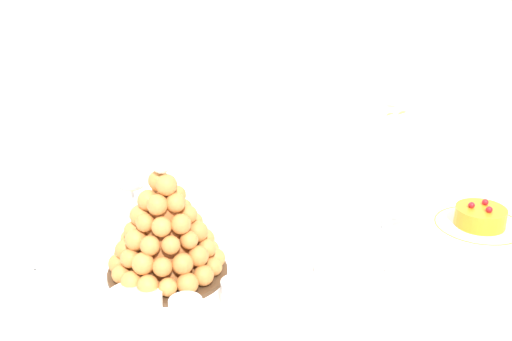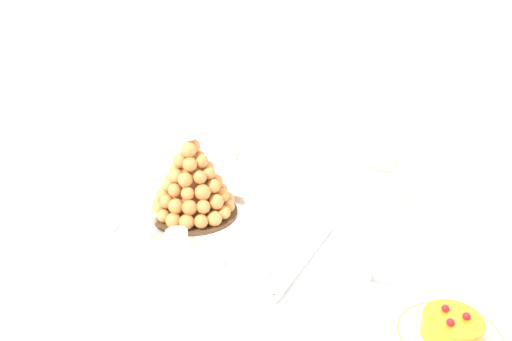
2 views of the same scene
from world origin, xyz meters
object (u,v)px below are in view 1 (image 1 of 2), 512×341
at_px(creme_brulee_ramekin, 134,301).
at_px(fruit_tart_plate, 480,220).
at_px(dessert_cup_left, 116,333).
at_px(wine_glass, 131,178).
at_px(macaron_goblet, 392,156).
at_px(croquembouche, 165,231).
at_px(dessert_cup_right, 330,261).
at_px(dessert_cup_mid_left, 186,315).
at_px(dessert_cup_centre, 236,294).
at_px(serving_tray, 210,279).
at_px(dessert_cup_mid_right, 287,281).

height_order(creme_brulee_ramekin, fruit_tart_plate, fruit_tart_plate).
relative_size(dessert_cup_left, fruit_tart_plate, 0.29).
relative_size(creme_brulee_ramekin, wine_glass, 0.57).
height_order(dessert_cup_left, macaron_goblet, macaron_goblet).
xyz_separation_m(croquembouche, dessert_cup_right, (0.26, -0.15, -0.06)).
relative_size(croquembouche, fruit_tart_plate, 1.20).
relative_size(dessert_cup_mid_left, fruit_tart_plate, 0.28).
xyz_separation_m(dessert_cup_centre, dessert_cup_right, (0.20, 0.01, 0.00)).
height_order(croquembouche, fruit_tart_plate, croquembouche).
bearing_deg(serving_tray, fruit_tart_plate, -9.50).
distance_m(dessert_cup_mid_right, dessert_cup_right, 0.10).
distance_m(serving_tray, fruit_tart_plate, 0.61).
relative_size(dessert_cup_right, fruit_tart_plate, 0.29).
bearing_deg(serving_tray, dessert_cup_mid_right, -48.11).
height_order(dessert_cup_left, dessert_cup_right, same).
height_order(serving_tray, dessert_cup_mid_right, dessert_cup_mid_right).
bearing_deg(creme_brulee_ramekin, dessert_cup_left, -125.78).
xyz_separation_m(croquembouche, dessert_cup_mid_right, (0.16, -0.16, -0.07)).
bearing_deg(dessert_cup_left, wine_glass, 65.51).
distance_m(serving_tray, dessert_cup_mid_left, 0.16).
relative_size(dessert_cup_left, dessert_cup_right, 1.00).
bearing_deg(dessert_cup_mid_left, macaron_goblet, 11.69).
distance_m(dessert_cup_centre, macaron_goblet, 0.45).
height_order(dessert_cup_left, fruit_tart_plate, same).
bearing_deg(croquembouche, dessert_cup_left, -134.06).
xyz_separation_m(macaron_goblet, wine_glass, (-0.47, 0.27, -0.04)).
xyz_separation_m(serving_tray, macaron_goblet, (0.42, -0.01, 0.16)).
relative_size(dessert_cup_left, dessert_cup_mid_left, 1.05).
height_order(croquembouche, wine_glass, croquembouche).
xyz_separation_m(serving_tray, dessert_cup_right, (0.20, -0.10, 0.03)).
bearing_deg(dessert_cup_right, wine_glass, 125.09).
bearing_deg(dessert_cup_centre, serving_tray, 89.35).
height_order(serving_tray, macaron_goblet, macaron_goblet).
height_order(dessert_cup_centre, wine_glass, wine_glass).
distance_m(serving_tray, dessert_cup_centre, 0.11).
distance_m(croquembouche, macaron_goblet, 0.49).
distance_m(dessert_cup_right, macaron_goblet, 0.27).
xyz_separation_m(serving_tray, dessert_cup_mid_right, (0.10, -0.11, 0.02)).
distance_m(dessert_cup_left, creme_brulee_ramekin, 0.10).
relative_size(dessert_cup_centre, creme_brulee_ramekin, 0.54).
distance_m(fruit_tart_plate, wine_glass, 0.75).
relative_size(croquembouche, macaron_goblet, 0.87).
height_order(serving_tray, fruit_tart_plate, fruit_tart_plate).
bearing_deg(macaron_goblet, croquembouche, 172.44).
distance_m(croquembouche, creme_brulee_ramekin, 0.14).
distance_m(dessert_cup_mid_right, wine_glass, 0.41).
relative_size(dessert_cup_mid_right, creme_brulee_ramekin, 0.58).
bearing_deg(dessert_cup_centre, croquembouche, 110.59).
bearing_deg(dessert_cup_mid_left, wine_glass, 81.98).
bearing_deg(dessert_cup_centre, creme_brulee_ramekin, 151.57).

